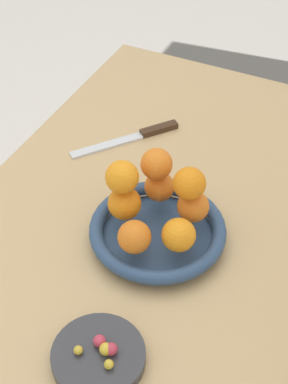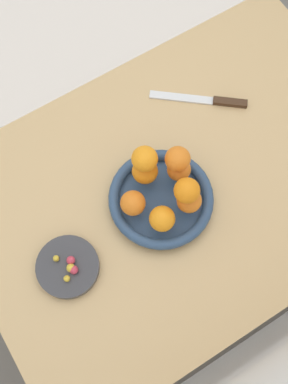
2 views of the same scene
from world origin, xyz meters
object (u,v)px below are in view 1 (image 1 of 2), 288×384
object	(u,v)px
orange_0	(159,187)
orange_2	(132,236)
fruit_bowl	(158,231)
candy_ball_4	(109,364)
candy_ball_2	(106,349)
candy_dish	(98,357)
orange_1	(125,203)
orange_6	(189,183)
orange_5	(157,164)
knife	(135,137)
candy_ball_0	(100,341)
candy_ball_3	(111,349)
dining_table	(167,241)
candy_ball_1	(78,350)
orange_3	(179,235)
orange_4	(193,206)
orange_7	(122,177)

from	to	relation	value
orange_0	orange_2	distance (m)	0.14
fruit_bowl	candy_ball_4	size ratio (longest dim) A/B	16.72
orange_2	candy_ball_2	xyz separation A→B (m)	(0.20, 0.05, -0.04)
candy_dish	candy_ball_4	size ratio (longest dim) A/B	9.68
orange_0	orange_1	distance (m)	0.08
orange_6	candy_ball_2	bearing A→B (deg)	-1.40
orange_5	candy_ball_2	size ratio (longest dim) A/B	2.90
orange_0	orange_1	world-z (taller)	orange_1
candy_ball_2	knife	bearing A→B (deg)	-158.13
orange_2	candy_ball_0	world-z (taller)	orange_2
fruit_bowl	candy_dish	bearing A→B (deg)	5.07
fruit_bowl	candy_dish	distance (m)	0.27
orange_6	knife	distance (m)	0.33
candy_ball_0	candy_ball_3	bearing A→B (deg)	78.03
candy_ball_2	candy_ball_3	world-z (taller)	same
dining_table	candy_ball_3	size ratio (longest dim) A/B	53.75
orange_5	candy_ball_1	distance (m)	0.36
dining_table	candy_dish	distance (m)	0.36
dining_table	orange_2	xyz separation A→B (m)	(0.15, -0.00, 0.16)
orange_0	orange_6	size ratio (longest dim) A/B	0.97
orange_6	candy_ball_0	distance (m)	0.31
dining_table	candy_ball_1	distance (m)	0.38
orange_3	candy_ball_3	bearing A→B (deg)	-3.06
orange_0	orange_4	distance (m)	0.08
orange_4	candy_dish	bearing A→B (deg)	-4.79
knife	orange_0	bearing A→B (deg)	37.70
candy_ball_2	orange_0	bearing A→B (deg)	-169.30
orange_4	knife	world-z (taller)	orange_4
orange_5	candy_ball_0	bearing A→B (deg)	9.21
candy_ball_2	orange_1	bearing A→B (deg)	-158.97
fruit_bowl	orange_4	xyz separation A→B (m)	(-0.04, 0.05, 0.05)
orange_2	candy_ball_2	world-z (taller)	orange_2
candy_dish	candy_ball_4	world-z (taller)	candy_ball_4
candy_ball_0	knife	distance (m)	0.55
fruit_bowl	orange_4	distance (m)	0.08
orange_2	candy_ball_3	size ratio (longest dim) A/B	2.92
orange_5	candy_ball_3	bearing A→B (deg)	12.99
orange_5	candy_ball_0	xyz separation A→B (m)	(0.32, 0.05, -0.10)
fruit_bowl	orange_5	size ratio (longest dim) A/B	4.30
candy_ball_4	orange_0	bearing A→B (deg)	-167.43
orange_7	candy_ball_4	xyz separation A→B (m)	(0.28, 0.12, -0.10)
candy_dish	orange_4	distance (m)	0.32
candy_ball_0	candy_ball_1	world-z (taller)	candy_ball_0
orange_0	candy_ball_1	xyz separation A→B (m)	(0.35, 0.02, -0.04)
orange_2	candy_ball_3	distance (m)	0.21
orange_4	orange_7	bearing A→B (deg)	-68.61
orange_5	orange_6	xyz separation A→B (m)	(0.02, 0.08, 0.00)
orange_1	candy_ball_2	xyz separation A→B (m)	(0.26, 0.10, -0.04)
orange_5	candy_ball_2	world-z (taller)	orange_5
candy_dish	candy_ball_1	bearing A→B (deg)	-64.28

